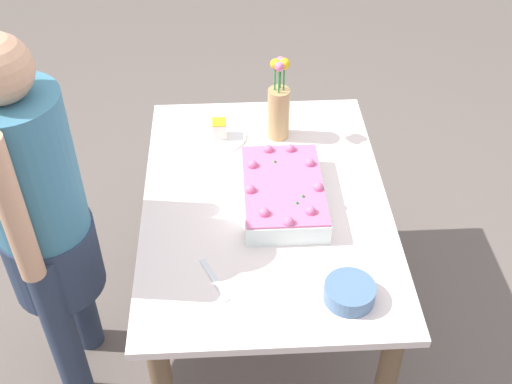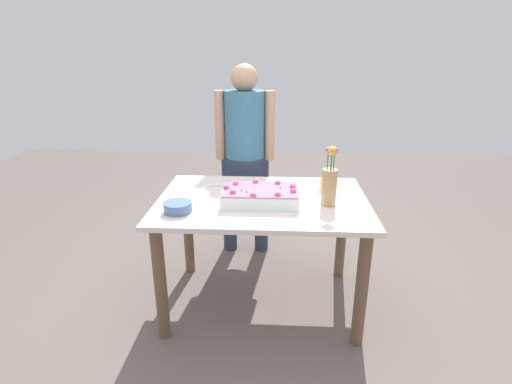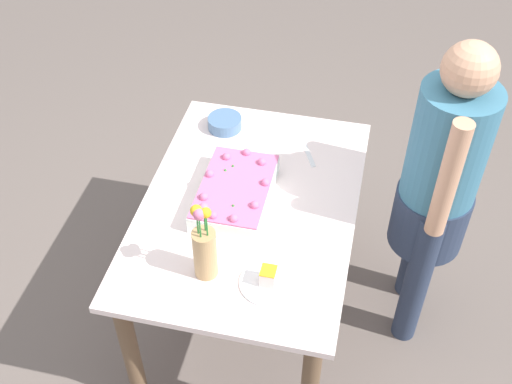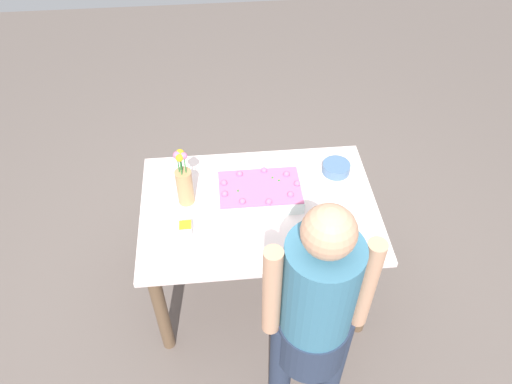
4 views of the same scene
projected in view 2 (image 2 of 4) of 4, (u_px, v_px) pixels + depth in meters
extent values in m
plane|color=#665A54|center=(262.00, 301.00, 2.67)|extent=(8.00, 8.00, 0.00)
cube|color=silver|center=(263.00, 201.00, 2.42)|extent=(1.26, 0.88, 0.03)
cylinder|color=brown|center=(342.00, 232.00, 2.86)|extent=(0.07, 0.07, 0.71)
cylinder|color=brown|center=(188.00, 228.00, 2.91)|extent=(0.07, 0.07, 0.71)
cylinder|color=brown|center=(361.00, 290.00, 2.18)|extent=(0.07, 0.07, 0.71)
cylinder|color=brown|center=(160.00, 284.00, 2.23)|extent=(0.07, 0.07, 0.71)
cube|color=white|center=(260.00, 197.00, 2.34)|extent=(0.44, 0.28, 0.08)
cube|color=#D96697|center=(261.00, 190.00, 2.33)|extent=(0.44, 0.28, 0.01)
sphere|color=#D96697|center=(226.00, 188.00, 2.34)|extent=(0.04, 0.04, 0.04)
sphere|color=#D96697|center=(233.00, 192.00, 2.26)|extent=(0.04, 0.04, 0.04)
sphere|color=#D96697|center=(253.00, 195.00, 2.22)|extent=(0.04, 0.04, 0.04)
sphere|color=#D96697|center=(278.00, 195.00, 2.22)|extent=(0.04, 0.04, 0.04)
sphere|color=#D96697|center=(293.00, 191.00, 2.28)|extent=(0.04, 0.04, 0.04)
sphere|color=#D96697|center=(293.00, 187.00, 2.35)|extent=(0.04, 0.04, 0.04)
sphere|color=#D96697|center=(278.00, 183.00, 2.42)|extent=(0.04, 0.04, 0.04)
sphere|color=#D96697|center=(256.00, 182.00, 2.44)|extent=(0.04, 0.04, 0.04)
sphere|color=#D96697|center=(236.00, 184.00, 2.41)|extent=(0.04, 0.04, 0.04)
cone|color=#2D8438|center=(281.00, 188.00, 2.34)|extent=(0.02, 0.02, 0.02)
cone|color=#2D8438|center=(247.00, 192.00, 2.27)|extent=(0.02, 0.02, 0.02)
cone|color=#2D8438|center=(242.00, 191.00, 2.30)|extent=(0.02, 0.02, 0.02)
cylinder|color=white|center=(324.00, 190.00, 2.54)|extent=(0.21, 0.21, 0.01)
cube|color=white|center=(324.00, 185.00, 2.53)|extent=(0.06, 0.06, 0.06)
cube|color=gold|center=(324.00, 180.00, 2.52)|extent=(0.06, 0.06, 0.01)
cube|color=silver|center=(207.00, 187.00, 2.60)|extent=(0.18, 0.10, 0.00)
cylinder|color=tan|center=(329.00, 187.00, 2.29)|extent=(0.09, 0.09, 0.21)
cylinder|color=#2D8438|center=(328.00, 160.00, 2.24)|extent=(0.01, 0.01, 0.11)
sphere|color=pink|center=(328.00, 150.00, 2.22)|extent=(0.04, 0.04, 0.04)
cylinder|color=#2D8438|center=(332.00, 161.00, 2.22)|extent=(0.01, 0.01, 0.11)
sphere|color=gold|center=(332.00, 151.00, 2.20)|extent=(0.04, 0.04, 0.04)
cylinder|color=#2D8438|center=(334.00, 160.00, 2.23)|extent=(0.01, 0.01, 0.11)
sphere|color=#D86991|center=(335.00, 150.00, 2.21)|extent=(0.04, 0.04, 0.04)
cylinder|color=#2D8438|center=(331.00, 159.00, 2.25)|extent=(0.01, 0.01, 0.11)
sphere|color=yellow|center=(332.00, 149.00, 2.23)|extent=(0.04, 0.04, 0.04)
cylinder|color=#4F7198|center=(178.00, 207.00, 2.22)|extent=(0.16, 0.16, 0.06)
cylinder|color=#2A354D|center=(230.00, 205.00, 3.24)|extent=(0.11, 0.11, 0.78)
cylinder|color=#2A354D|center=(262.00, 206.00, 3.23)|extent=(0.11, 0.11, 0.78)
cylinder|color=#2A354D|center=(245.00, 174.00, 3.14)|extent=(0.32, 0.31, 0.28)
cylinder|color=teal|center=(245.00, 126.00, 3.01)|extent=(0.30, 0.30, 0.52)
sphere|color=tan|center=(244.00, 78.00, 2.89)|extent=(0.20, 0.20, 0.20)
cylinder|color=tan|center=(220.00, 126.00, 3.02)|extent=(0.08, 0.08, 0.52)
cylinder|color=tan|center=(270.00, 126.00, 3.00)|extent=(0.08, 0.08, 0.52)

